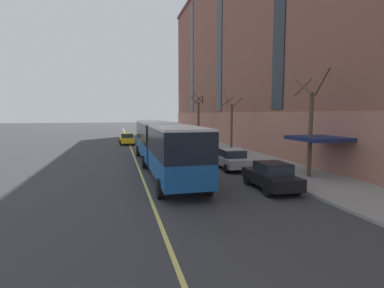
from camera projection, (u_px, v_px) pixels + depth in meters
ground_plane at (175, 185)px, 17.74m from camera, size 260.00×260.00×0.00m
sidewalk at (282, 169)px, 22.74m from camera, size 4.98×160.00×0.15m
city_bus at (162, 143)px, 22.62m from camera, size 2.92×18.81×3.52m
parked_car_darkgray_0 at (170, 135)px, 49.24m from camera, size 2.04×4.52×1.56m
parked_car_white_1 at (183, 140)px, 39.47m from camera, size 2.02×4.70×1.56m
parked_car_black_2 at (271, 176)px, 16.65m from camera, size 2.03×4.29×1.56m
parked_car_silver_3 at (231, 159)px, 22.89m from camera, size 2.00×4.34×1.56m
taxi_cab at (127, 139)px, 41.22m from camera, size 2.03×4.67×1.56m
street_tree_mid_block at (310, 126)px, 19.29m from camera, size 1.69×1.80×6.95m
street_tree_far_uptown at (231, 123)px, 32.70m from camera, size 2.04×1.71×6.04m
street_tree_far_downtown at (198, 117)px, 45.90m from camera, size 1.98×1.80×7.14m
lane_centerline at (142, 176)px, 20.22m from camera, size 0.16×140.00×0.01m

